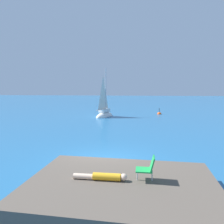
% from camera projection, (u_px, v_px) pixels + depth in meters
% --- Properties ---
extents(ground_plane, '(160.00, 160.00, 0.00)m').
position_uv_depth(ground_plane, '(106.00, 161.00, 11.03)').
color(ground_plane, '#236093').
extents(shore_ledge, '(6.34, 4.79, 0.68)m').
position_uv_depth(shore_ledge, '(122.00, 191.00, 7.12)').
color(shore_ledge, brown).
rests_on(shore_ledge, ground).
extents(boulder_seaward, '(1.15, 1.35, 0.84)m').
position_uv_depth(boulder_seaward, '(96.00, 169.00, 9.88)').
color(boulder_seaward, brown).
rests_on(boulder_seaward, ground).
extents(boulder_inland, '(1.35, 1.22, 0.81)m').
position_uv_depth(boulder_inland, '(105.00, 175.00, 9.22)').
color(boulder_inland, '#504A42').
rests_on(boulder_inland, ground).
extents(sailboat_near, '(2.39, 3.58, 6.47)m').
position_uv_depth(sailboat_near, '(104.00, 114.00, 27.10)').
color(sailboat_near, white).
rests_on(sailboat_near, ground).
extents(person_sunbather, '(1.76, 0.27, 0.25)m').
position_uv_depth(person_sunbather, '(103.00, 177.00, 7.13)').
color(person_sunbather, gold).
rests_on(person_sunbather, shore_ledge).
extents(beach_chair, '(0.61, 0.50, 0.80)m').
position_uv_depth(beach_chair, '(148.00, 167.00, 7.06)').
color(beach_chair, green).
rests_on(beach_chair, shore_ledge).
extents(marker_buoy, '(0.56, 0.56, 1.13)m').
position_uv_depth(marker_buoy, '(159.00, 114.00, 29.64)').
color(marker_buoy, '#EA5114').
rests_on(marker_buoy, ground).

